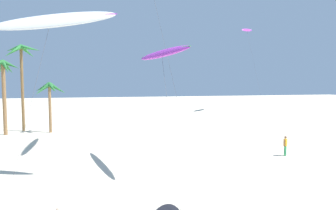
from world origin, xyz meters
name	(u,v)px	position (x,y,z in m)	size (l,w,h in m)	color
palm_tree_1	(22,58)	(-13.79, 44.98, 9.42)	(4.48, 4.29, 11.22)	brown
palm_tree_3	(3,76)	(-15.34, 42.22, 7.08)	(3.89, 3.52, 9.01)	olive
palm_tree_4	(49,92)	(-10.34, 42.57, 5.16)	(4.06, 4.23, 6.37)	olive
flying_kite_1	(50,21)	(-8.38, 23.89, 10.01)	(8.23, 5.21, 10.86)	white
flying_kite_2	(247,30)	(30.08, 61.41, 18.62)	(6.49, 10.95, 19.76)	purple
flying_kite_3	(162,54)	(-1.14, 23.60, 8.18)	(2.57, 12.35, 8.62)	purple
person_foreground_walker	(285,145)	(9.80, 23.83, 0.92)	(0.47, 0.30, 1.69)	#338E56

